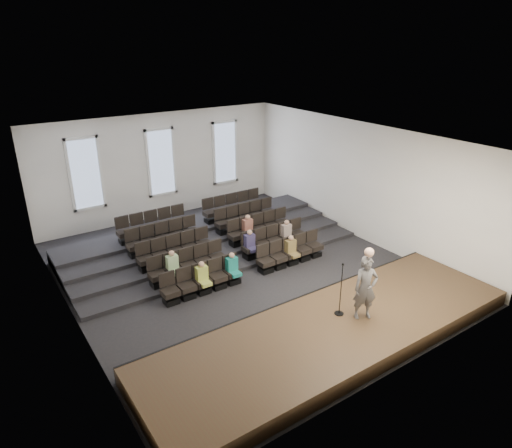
{
  "coord_description": "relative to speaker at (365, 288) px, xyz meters",
  "views": [
    {
      "loc": [
        -8.1,
        -12.93,
        8.22
      ],
      "look_at": [
        1.04,
        0.5,
        1.51
      ],
      "focal_mm": 32.0,
      "sensor_mm": 36.0,
      "label": 1
    }
  ],
  "objects": [
    {
      "name": "stage",
      "position": [
        -0.96,
        0.14,
        -1.23
      ],
      "size": [
        11.8,
        3.6,
        0.5
      ],
      "primitive_type": "cube",
      "color": "#3D2D1A",
      "rests_on": "ground"
    },
    {
      "name": "windows",
      "position": [
        -0.96,
        12.19,
        1.22
      ],
      "size": [
        8.44,
        0.1,
        3.24
      ],
      "color": "white",
      "rests_on": "wall_back"
    },
    {
      "name": "wall_left",
      "position": [
        -6.98,
        5.24,
        1.02
      ],
      "size": [
        0.04,
        14.0,
        5.0
      ],
      "primitive_type": "cube",
      "color": "white",
      "rests_on": "ground"
    },
    {
      "name": "ground",
      "position": [
        -0.96,
        5.24,
        -1.48
      ],
      "size": [
        14.0,
        14.0,
        0.0
      ],
      "primitive_type": "plane",
      "color": "black",
      "rests_on": "ground"
    },
    {
      "name": "speaker",
      "position": [
        0.0,
        0.0,
        0.0
      ],
      "size": [
        0.84,
        0.72,
        1.95
      ],
      "primitive_type": "imported",
      "rotation": [
        0.0,
        0.0,
        -0.43
      ],
      "color": "#53504E",
      "rests_on": "stage"
    },
    {
      "name": "seating_rows",
      "position": [
        -0.96,
        6.78,
        -0.79
      ],
      "size": [
        6.8,
        4.7,
        1.67
      ],
      "color": "black",
      "rests_on": "ground"
    },
    {
      "name": "ceiling",
      "position": [
        -0.96,
        5.24,
        3.53
      ],
      "size": [
        12.0,
        14.0,
        0.02
      ],
      "primitive_type": "cube",
      "color": "white",
      "rests_on": "ground"
    },
    {
      "name": "stage_lip",
      "position": [
        -0.96,
        1.91,
        -1.23
      ],
      "size": [
        11.8,
        0.06,
        0.52
      ],
      "primitive_type": "cube",
      "color": "black",
      "rests_on": "ground"
    },
    {
      "name": "audience",
      "position": [
        -0.77,
        5.39,
        -0.69
      ],
      "size": [
        5.45,
        2.64,
        1.1
      ],
      "color": "#B1BF4C",
      "rests_on": "seating_rows"
    },
    {
      "name": "risers",
      "position": [
        -0.96,
        8.41,
        -1.28
      ],
      "size": [
        11.8,
        4.8,
        0.6
      ],
      "color": "black",
      "rests_on": "ground"
    },
    {
      "name": "wall_back",
      "position": [
        -0.96,
        12.26,
        1.02
      ],
      "size": [
        12.0,
        0.04,
        5.0
      ],
      "primitive_type": "cube",
      "color": "white",
      "rests_on": "ground"
    },
    {
      "name": "wall_front",
      "position": [
        -0.96,
        -1.78,
        1.02
      ],
      "size": [
        12.0,
        0.04,
        5.0
      ],
      "primitive_type": "cube",
      "color": "white",
      "rests_on": "ground"
    },
    {
      "name": "mic_stand",
      "position": [
        -0.47,
        0.51,
        -0.47
      ],
      "size": [
        0.29,
        0.29,
        1.71
      ],
      "color": "black",
      "rests_on": "stage"
    },
    {
      "name": "wall_right",
      "position": [
        5.06,
        5.24,
        1.02
      ],
      "size": [
        0.04,
        14.0,
        5.0
      ],
      "primitive_type": "cube",
      "color": "white",
      "rests_on": "ground"
    }
  ]
}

